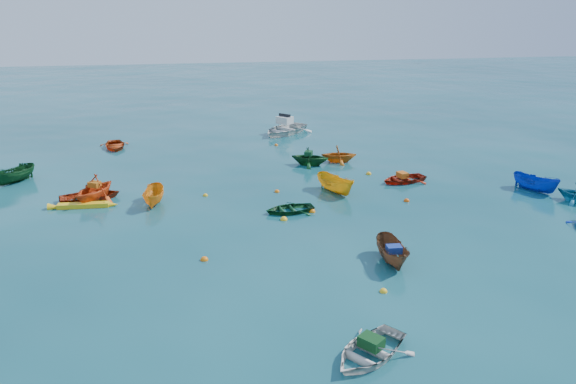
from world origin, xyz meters
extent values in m
plane|color=#093D48|center=(0.00, 0.00, 0.00)|extent=(160.00, 160.00, 0.00)
imported|color=beige|center=(-0.12, -10.44, 0.00)|extent=(3.83, 3.67, 0.65)
imported|color=brown|center=(3.01, -4.05, 0.00)|extent=(1.25, 2.96, 1.12)
imported|color=#E54C15|center=(-10.93, 6.58, 0.00)|extent=(3.87, 4.04, 1.64)
imported|color=gold|center=(2.98, 5.57, 0.00)|extent=(2.34, 3.27, 1.19)
imported|color=#0F411E|center=(-0.31, 2.86, 0.00)|extent=(2.89, 2.22, 0.55)
imported|color=#A72C0D|center=(-11.24, 6.76, 0.00)|extent=(3.76, 3.05, 0.69)
imported|color=orange|center=(-7.58, 5.41, 0.00)|extent=(1.34, 2.90, 1.08)
imported|color=#0F4119|center=(2.73, 11.60, 0.00)|extent=(3.28, 3.10, 1.36)
imported|color=#A4210D|center=(7.74, 6.82, 0.00)|extent=(3.40, 2.79, 0.62)
imported|color=#0D30AB|center=(14.92, 3.77, 0.00)|extent=(2.36, 3.05, 1.12)
imported|color=#BD3B0F|center=(-11.18, 18.87, 0.00)|extent=(2.70, 3.44, 0.65)
imported|color=#C05E12|center=(4.92, 12.03, 0.00)|extent=(2.76, 2.47, 1.30)
imported|color=#0F411B|center=(-16.41, 10.97, 0.00)|extent=(2.80, 3.04, 1.17)
imported|color=silver|center=(2.67, 21.49, 0.00)|extent=(5.99, 5.96, 1.62)
cube|color=#0F3F19|center=(-0.04, -10.38, 0.50)|extent=(0.90, 0.93, 0.36)
cube|color=navy|center=(3.01, -4.19, 0.72)|extent=(0.66, 0.51, 0.31)
cube|color=#B85E12|center=(-10.91, 6.63, 0.97)|extent=(0.78, 0.72, 0.30)
cube|color=#0F3E1E|center=(2.64, 11.64, 0.84)|extent=(0.70, 0.78, 0.31)
cube|color=#CC5C14|center=(7.65, 6.79, 0.47)|extent=(0.67, 0.79, 0.33)
sphere|color=orange|center=(-5.08, -2.35, 0.00)|extent=(0.35, 0.35, 0.35)
sphere|color=yellow|center=(1.77, -6.48, 0.00)|extent=(0.31, 0.31, 0.31)
sphere|color=orange|center=(0.90, 2.63, 0.00)|extent=(0.39, 0.39, 0.39)
sphere|color=orange|center=(-0.45, 6.27, 0.00)|extent=(0.32, 0.32, 0.32)
sphere|color=yellow|center=(-0.80, 1.76, 0.00)|extent=(0.38, 0.38, 0.38)
sphere|color=#D64E0B|center=(6.60, 3.35, 0.00)|extent=(0.34, 0.34, 0.34)
sphere|color=gold|center=(-4.70, 6.31, 0.00)|extent=(0.30, 0.30, 0.30)
sphere|color=#E0600C|center=(1.29, 17.48, 0.00)|extent=(0.30, 0.30, 0.30)
sphere|color=gold|center=(6.09, 8.75, 0.00)|extent=(0.36, 0.36, 0.36)
camera|label=1|loc=(-5.40, -25.14, 10.91)|focal=35.00mm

